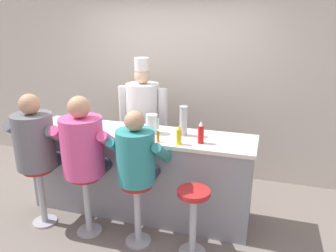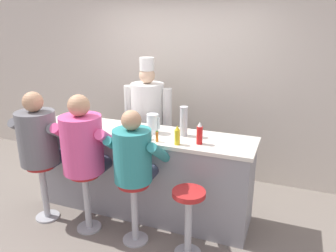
# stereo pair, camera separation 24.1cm
# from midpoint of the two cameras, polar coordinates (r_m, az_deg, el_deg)

# --- Properties ---
(ground_plane) EXTENTS (20.00, 20.00, 0.00)m
(ground_plane) POSITION_cam_midpoint_polar(r_m,az_deg,el_deg) (3.94, -8.31, -16.65)
(ground_plane) COLOR slate
(wall_back) EXTENTS (10.00, 0.06, 2.70)m
(wall_back) POSITION_cam_midpoint_polar(r_m,az_deg,el_deg) (4.83, -0.77, 7.49)
(wall_back) COLOR beige
(wall_back) RESTS_ON ground_plane
(diner_counter) EXTENTS (2.63, 0.63, 1.01)m
(diner_counter) POSITION_cam_midpoint_polar(r_m,az_deg,el_deg) (3.93, -6.67, -8.10)
(diner_counter) COLOR gray
(diner_counter) RESTS_ON ground_plane
(ketchup_bottle_red) EXTENTS (0.06, 0.06, 0.24)m
(ketchup_bottle_red) POSITION_cam_midpoint_polar(r_m,az_deg,el_deg) (3.36, 3.71, -1.23)
(ketchup_bottle_red) COLOR red
(ketchup_bottle_red) RESTS_ON diner_counter
(mustard_bottle_yellow) EXTENTS (0.06, 0.06, 0.20)m
(mustard_bottle_yellow) POSITION_cam_midpoint_polar(r_m,az_deg,el_deg) (3.33, -0.16, -1.68)
(mustard_bottle_yellow) COLOR yellow
(mustard_bottle_yellow) RESTS_ON diner_counter
(hot_sauce_bottle_orange) EXTENTS (0.03, 0.03, 0.12)m
(hot_sauce_bottle_orange) POSITION_cam_midpoint_polar(r_m,az_deg,el_deg) (3.41, -3.76, -1.90)
(hot_sauce_bottle_orange) COLOR orange
(hot_sauce_bottle_orange) RESTS_ON diner_counter
(water_pitcher_clear) EXTENTS (0.15, 0.13, 0.22)m
(water_pitcher_clear) POSITION_cam_midpoint_polar(r_m,az_deg,el_deg) (3.67, -4.72, 0.37)
(water_pitcher_clear) COLOR silver
(water_pitcher_clear) RESTS_ON diner_counter
(breakfast_plate) EXTENTS (0.22, 0.22, 0.04)m
(breakfast_plate) POSITION_cam_midpoint_polar(r_m,az_deg,el_deg) (3.66, -7.93, -1.36)
(breakfast_plate) COLOR white
(breakfast_plate) RESTS_ON diner_counter
(cereal_bowl) EXTENTS (0.16, 0.16, 0.06)m
(cereal_bowl) POSITION_cam_midpoint_polar(r_m,az_deg,el_deg) (4.27, -19.30, 0.80)
(cereal_bowl) COLOR white
(cereal_bowl) RESTS_ON diner_counter
(coffee_mug_tan) EXTENTS (0.12, 0.08, 0.08)m
(coffee_mug_tan) POSITION_cam_midpoint_polar(r_m,az_deg,el_deg) (3.77, -15.26, -0.83)
(coffee_mug_tan) COLOR beige
(coffee_mug_tan) RESTS_ON diner_counter
(coffee_mug_white) EXTENTS (0.13, 0.08, 0.09)m
(coffee_mug_white) POSITION_cam_midpoint_polar(r_m,az_deg,el_deg) (3.49, -5.78, -1.74)
(coffee_mug_white) COLOR white
(coffee_mug_white) RESTS_ON diner_counter
(cup_stack_steel) EXTENTS (0.09, 0.09, 0.33)m
(cup_stack_steel) POSITION_cam_midpoint_polar(r_m,az_deg,el_deg) (3.57, 0.77, 0.88)
(cup_stack_steel) COLOR #B7BABF
(cup_stack_steel) RESTS_ON diner_counter
(diner_seated_grey) EXTENTS (0.64, 0.63, 1.52)m
(diner_seated_grey) POSITION_cam_midpoint_polar(r_m,az_deg,el_deg) (3.84, -23.53, -2.86)
(diner_seated_grey) COLOR #B2B5BA
(diner_seated_grey) RESTS_ON ground_plane
(diner_seated_pink) EXTENTS (0.65, 0.64, 1.53)m
(diner_seated_pink) POSITION_cam_midpoint_polar(r_m,az_deg,el_deg) (3.50, -16.25, -3.89)
(diner_seated_pink) COLOR #B2B5BA
(diner_seated_pink) RESTS_ON ground_plane
(diner_seated_teal) EXTENTS (0.57, 0.56, 1.43)m
(diner_seated_teal) POSITION_cam_midpoint_polar(r_m,az_deg,el_deg) (3.24, -7.55, -5.98)
(diner_seated_teal) COLOR #B2B5BA
(diner_seated_teal) RESTS_ON ground_plane
(empty_stool_round) EXTENTS (0.32, 0.32, 0.71)m
(empty_stool_round) POSITION_cam_midpoint_polar(r_m,az_deg,el_deg) (3.25, 2.22, -14.76)
(empty_stool_round) COLOR #B2B5BA
(empty_stool_round) RESTS_ON ground_plane
(cook_in_whites_near) EXTENTS (0.69, 0.44, 1.77)m
(cook_in_whites_near) POSITION_cam_midpoint_polar(r_m,az_deg,el_deg) (4.46, -5.91, 1.52)
(cook_in_whites_near) COLOR #232328
(cook_in_whites_near) RESTS_ON ground_plane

